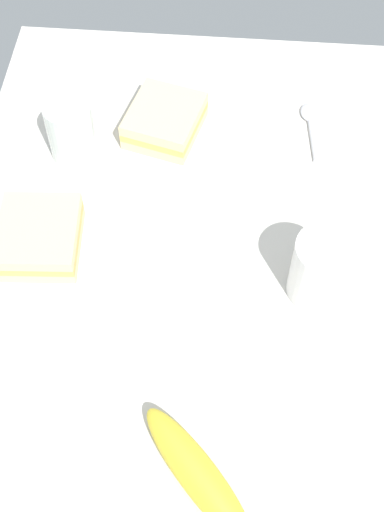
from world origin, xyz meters
TOP-DOWN VIEW (x-y plane):
  - tabletop at (0.00, 0.00)cm, footprint 90.00×64.00cm
  - coffee_mug_black at (1.83, 15.95)cm, footprint 7.78×9.79cm
  - sandwich_main at (-1.85, -19.86)cm, footprint 11.83×10.78cm
  - sandwich_side at (-23.52, -5.90)cm, footprint 12.82×12.06cm
  - glass_of_milk at (-18.26, -18.31)cm, footprint 6.59×6.59cm
  - banana at (26.80, 2.81)cm, footprint 16.18×14.97cm
  - spoon at (-26.76, 15.36)cm, footprint 11.38×2.75cm
  - paper_napkin at (0.73, -1.65)cm, footprint 16.32×16.32cm

SIDE VIEW (x-z plane):
  - tabletop at x=0.00cm, z-range 0.00..2.00cm
  - paper_napkin at x=0.73cm, z-range 2.00..2.30cm
  - spoon at x=-26.76cm, z-range 1.98..2.78cm
  - banana at x=26.80cm, z-range 2.00..6.13cm
  - sandwich_side at x=-23.52cm, z-range 2.00..6.40cm
  - sandwich_main at x=-1.85cm, z-range 2.00..6.40cm
  - glass_of_milk at x=-18.26cm, z-range 1.61..10.89cm
  - coffee_mug_black at x=1.83cm, z-range 2.14..11.69cm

